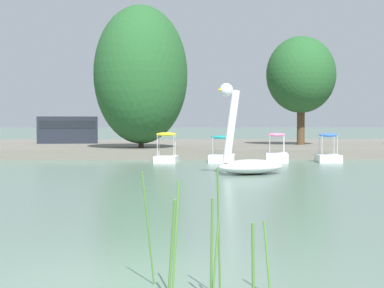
{
  "coord_description": "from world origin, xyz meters",
  "views": [
    {
      "loc": [
        0.47,
        -7.92,
        1.97
      ],
      "look_at": [
        1.76,
        22.44,
        1.0
      ],
      "focal_mm": 60.73,
      "sensor_mm": 36.0,
      "label": 1
    }
  ],
  "objects_px": {
    "swan_boat": "(248,159)",
    "pedal_boat_yellow": "(166,154)",
    "pedal_boat_blue": "(328,153)",
    "tree_broadleaf_left": "(301,75)",
    "pedal_boat_teal": "(222,154)",
    "parked_van": "(68,129)",
    "pedal_boat_pink": "(277,154)",
    "tree_willow_overhanging": "(141,75)"
  },
  "relations": [
    {
      "from": "swan_boat",
      "to": "pedal_boat_yellow",
      "type": "xyz_separation_m",
      "value": [
        -3.12,
        7.87,
        -0.16
      ]
    },
    {
      "from": "pedal_boat_blue",
      "to": "tree_broadleaf_left",
      "type": "relative_size",
      "value": 0.29
    },
    {
      "from": "pedal_boat_teal",
      "to": "parked_van",
      "type": "height_order",
      "value": "parked_van"
    },
    {
      "from": "pedal_boat_teal",
      "to": "pedal_boat_pink",
      "type": "xyz_separation_m",
      "value": [
        2.77,
        -0.14,
        0.01
      ]
    },
    {
      "from": "tree_willow_overhanging",
      "to": "pedal_boat_pink",
      "type": "bearing_deg",
      "value": -36.66
    },
    {
      "from": "swan_boat",
      "to": "parked_van",
      "type": "bearing_deg",
      "value": 114.84
    },
    {
      "from": "pedal_boat_yellow",
      "to": "pedal_boat_pink",
      "type": "xyz_separation_m",
      "value": [
        5.61,
        -0.01,
        -0.02
      ]
    },
    {
      "from": "pedal_boat_yellow",
      "to": "pedal_boat_blue",
      "type": "distance_m",
      "value": 8.24
    },
    {
      "from": "swan_boat",
      "to": "tree_broadleaf_left",
      "type": "relative_size",
      "value": 0.48
    },
    {
      "from": "swan_boat",
      "to": "pedal_boat_blue",
      "type": "relative_size",
      "value": 1.65
    },
    {
      "from": "swan_boat",
      "to": "tree_broadleaf_left",
      "type": "bearing_deg",
      "value": 72.03
    },
    {
      "from": "tree_willow_overhanging",
      "to": "parked_van",
      "type": "relative_size",
      "value": 1.88
    },
    {
      "from": "pedal_boat_blue",
      "to": "pedal_boat_yellow",
      "type": "bearing_deg",
      "value": 179.6
    },
    {
      "from": "pedal_boat_teal",
      "to": "pedal_boat_yellow",
      "type": "bearing_deg",
      "value": -177.29
    },
    {
      "from": "tree_broadleaf_left",
      "to": "parked_van",
      "type": "bearing_deg",
      "value": 167.33
    },
    {
      "from": "tree_broadleaf_left",
      "to": "tree_willow_overhanging",
      "type": "xyz_separation_m",
      "value": [
        -10.52,
        -5.2,
        -0.4
      ]
    },
    {
      "from": "pedal_boat_teal",
      "to": "pedal_boat_pink",
      "type": "height_order",
      "value": "pedal_boat_pink"
    },
    {
      "from": "swan_boat",
      "to": "pedal_boat_teal",
      "type": "bearing_deg",
      "value": 92.03
    },
    {
      "from": "swan_boat",
      "to": "parked_van",
      "type": "xyz_separation_m",
      "value": [
        -10.16,
        21.94,
        0.99
      ]
    },
    {
      "from": "tree_broadleaf_left",
      "to": "parked_van",
      "type": "height_order",
      "value": "tree_broadleaf_left"
    },
    {
      "from": "pedal_boat_yellow",
      "to": "pedal_boat_teal",
      "type": "height_order",
      "value": "pedal_boat_yellow"
    },
    {
      "from": "parked_van",
      "to": "swan_boat",
      "type": "bearing_deg",
      "value": -65.16
    },
    {
      "from": "pedal_boat_blue",
      "to": "pedal_boat_teal",
      "type": "bearing_deg",
      "value": 177.97
    },
    {
      "from": "swan_boat",
      "to": "parked_van",
      "type": "height_order",
      "value": "swan_boat"
    },
    {
      "from": "pedal_boat_blue",
      "to": "tree_willow_overhanging",
      "type": "xyz_separation_m",
      "value": [
        -9.7,
        5.31,
        4.37
      ]
    },
    {
      "from": "swan_boat",
      "to": "tree_willow_overhanging",
      "type": "bearing_deg",
      "value": 109.22
    },
    {
      "from": "pedal_boat_pink",
      "to": "tree_willow_overhanging",
      "type": "relative_size",
      "value": 0.27
    },
    {
      "from": "swan_boat",
      "to": "pedal_boat_pink",
      "type": "height_order",
      "value": "swan_boat"
    },
    {
      "from": "tree_broadleaf_left",
      "to": "pedal_boat_pink",
      "type": "bearing_deg",
      "value": -108.26
    },
    {
      "from": "parked_van",
      "to": "pedal_boat_yellow",
      "type": "bearing_deg",
      "value": -63.42
    },
    {
      "from": "pedal_boat_pink",
      "to": "tree_broadleaf_left",
      "type": "relative_size",
      "value": 0.31
    },
    {
      "from": "tree_broadleaf_left",
      "to": "parked_van",
      "type": "distance_m",
      "value": 16.9
    },
    {
      "from": "tree_willow_overhanging",
      "to": "parked_van",
      "type": "bearing_deg",
      "value": 122.34
    },
    {
      "from": "pedal_boat_blue",
      "to": "tree_willow_overhanging",
      "type": "bearing_deg",
      "value": 151.3
    },
    {
      "from": "pedal_boat_pink",
      "to": "tree_willow_overhanging",
      "type": "height_order",
      "value": "tree_willow_overhanging"
    },
    {
      "from": "swan_boat",
      "to": "pedal_boat_teal",
      "type": "relative_size",
      "value": 1.49
    },
    {
      "from": "tree_willow_overhanging",
      "to": "tree_broadleaf_left",
      "type": "bearing_deg",
      "value": 26.31
    },
    {
      "from": "pedal_boat_yellow",
      "to": "tree_broadleaf_left",
      "type": "relative_size",
      "value": 0.26
    },
    {
      "from": "pedal_boat_yellow",
      "to": "pedal_boat_teal",
      "type": "relative_size",
      "value": 0.8
    },
    {
      "from": "tree_broadleaf_left",
      "to": "tree_willow_overhanging",
      "type": "relative_size",
      "value": 0.87
    },
    {
      "from": "tree_willow_overhanging",
      "to": "parked_van",
      "type": "xyz_separation_m",
      "value": [
        -5.58,
        8.82,
        -3.24
      ]
    },
    {
      "from": "swan_boat",
      "to": "pedal_boat_blue",
      "type": "height_order",
      "value": "swan_boat"
    }
  ]
}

